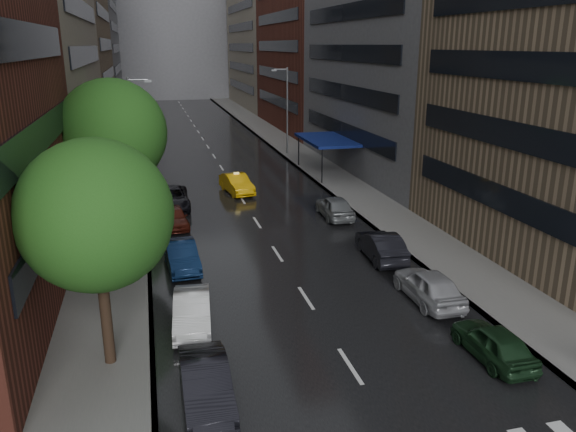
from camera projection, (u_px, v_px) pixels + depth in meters
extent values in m
cube|color=black|center=(210.00, 150.00, 63.43)|extent=(14.00, 140.00, 0.01)
cube|color=gray|center=(127.00, 153.00, 61.33)|extent=(4.00, 140.00, 0.15)
cube|color=gray|center=(287.00, 146.00, 65.50)|extent=(4.00, 140.00, 0.15)
cube|color=#937A5B|center=(73.00, 48.00, 69.72)|extent=(8.00, 28.00, 22.00)
cube|color=slate|center=(389.00, 37.00, 50.42)|extent=(8.00, 28.00, 24.00)
cube|color=gray|center=(261.00, 30.00, 103.62)|extent=(8.00, 32.00, 28.00)
cube|color=slate|center=(171.00, 22.00, 121.82)|extent=(40.00, 14.00, 32.00)
cylinder|color=#382619|center=(105.00, 308.00, 20.18)|extent=(0.40, 0.40, 4.66)
sphere|color=#1E5116|center=(95.00, 215.00, 19.15)|extent=(5.32, 5.32, 5.32)
cylinder|color=#382619|center=(119.00, 201.00, 32.66)|extent=(0.40, 0.40, 5.32)
sphere|color=#1E5116|center=(112.00, 133.00, 31.49)|extent=(6.08, 6.08, 6.08)
cylinder|color=#382619|center=(125.00, 165.00, 44.15)|extent=(0.40, 0.40, 4.60)
sphere|color=#1E5116|center=(121.00, 121.00, 43.14)|extent=(5.25, 5.25, 5.25)
imported|color=#E7A70C|center=(237.00, 184.00, 44.72)|extent=(2.38, 4.87, 1.54)
imported|color=black|center=(206.00, 384.00, 18.38)|extent=(1.58, 4.49, 1.48)
imported|color=white|center=(192.00, 311.00, 23.48)|extent=(1.87, 4.42, 1.42)
imported|color=#0E2245|center=(182.00, 256.00, 29.58)|extent=(1.84, 4.53, 1.46)
imported|color=#4E190F|center=(174.00, 217.00, 36.37)|extent=(1.93, 4.10, 1.36)
imported|color=black|center=(171.00, 198.00, 40.45)|extent=(2.59, 5.58, 1.55)
imported|color=#17341C|center=(494.00, 342.00, 21.08)|extent=(1.67, 4.02, 1.36)
imported|color=#A7A8AD|center=(429.00, 286.00, 25.81)|extent=(1.85, 4.58, 1.56)
imported|color=black|center=(381.00, 246.00, 30.96)|extent=(1.96, 4.79, 1.55)
imported|color=slate|center=(335.00, 207.00, 38.37)|extent=(1.98, 4.61, 1.55)
cylinder|color=gray|center=(133.00, 139.00, 41.71)|extent=(0.18, 0.18, 9.00)
cube|color=gray|center=(148.00, 81.00, 40.81)|extent=(0.50, 0.22, 0.16)
cylinder|color=gray|center=(287.00, 111.00, 59.25)|extent=(0.18, 0.18, 9.00)
cube|color=gray|center=(274.00, 70.00, 57.69)|extent=(0.50, 0.22, 0.16)
cube|color=navy|center=(327.00, 140.00, 50.69)|extent=(4.00, 8.00, 0.25)
cylinder|color=black|center=(322.00, 165.00, 47.23)|extent=(0.12, 0.12, 3.00)
cylinder|color=black|center=(299.00, 150.00, 54.28)|extent=(0.12, 0.12, 3.00)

